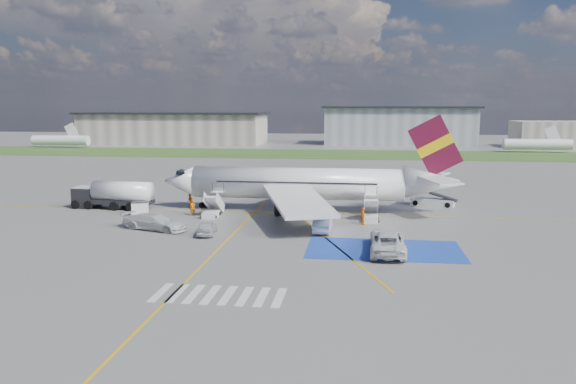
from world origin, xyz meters
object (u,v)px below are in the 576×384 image
object	(u,v)px
fuel_tanker	(114,197)
car_silver_a	(207,228)
airliner	(309,184)
gpu_cart	(140,209)
car_silver_b	(323,224)
belt_loader	(433,202)
van_white_a	(388,238)
van_white_b	(154,219)

from	to	relation	value
fuel_tanker	car_silver_a	size ratio (longest dim) A/B	2.50
airliner	fuel_tanker	size ratio (longest dim) A/B	3.51
fuel_tanker	gpu_cart	xyz separation A→B (m)	(5.03, -3.85, -0.74)
gpu_cart	car_silver_b	distance (m)	22.90
airliner	fuel_tanker	world-z (taller)	airliner
belt_loader	car_silver_b	distance (m)	21.66
airliner	belt_loader	xyz separation A→B (m)	(15.70, 5.65, -2.95)
car_silver_b	van_white_a	distance (m)	9.56
belt_loader	car_silver_b	bearing A→B (deg)	-110.71
airliner	belt_loader	bearing A→B (deg)	19.79
van_white_b	car_silver_b	bearing A→B (deg)	-67.48
van_white_a	van_white_b	distance (m)	24.63
car_silver_a	van_white_a	world-z (taller)	van_white_a
belt_loader	car_silver_a	size ratio (longest dim) A/B	1.45
gpu_cart	car_silver_b	world-z (taller)	car_silver_b
airliner	fuel_tanker	bearing A→B (deg)	-175.98
airliner	car_silver_b	size ratio (longest dim) A/B	7.40
gpu_cart	car_silver_a	xyz separation A→B (m)	(10.61, -8.73, -0.02)
airliner	van_white_b	world-z (taller)	airliner
belt_loader	van_white_a	distance (m)	25.26
car_silver_a	van_white_b	xyz separation A→B (m)	(-6.09, 1.51, 0.39)
belt_loader	fuel_tanker	bearing A→B (deg)	-152.62
fuel_tanker	van_white_b	size ratio (longest dim) A/B	1.85
fuel_tanker	airliner	bearing A→B (deg)	9.16
van_white_a	fuel_tanker	bearing A→B (deg)	-25.62
airliner	car_silver_a	bearing A→B (deg)	-122.37
fuel_tanker	car_silver_b	bearing A→B (deg)	-14.59
airliner	car_silver_a	xyz separation A→B (m)	(-9.08, -14.32, -2.68)
car_silver_a	van_white_b	distance (m)	6.28
gpu_cart	van_white_b	bearing A→B (deg)	-79.22
airliner	gpu_cart	world-z (taller)	airliner
car_silver_a	belt_loader	bearing A→B (deg)	-147.31
belt_loader	van_white_b	world-z (taller)	van_white_b
car_silver_b	belt_loader	bearing A→B (deg)	-127.12
car_silver_b	van_white_a	xyz separation A→B (m)	(6.32, -7.15, 0.43)
airliner	car_silver_b	distance (m)	12.01
belt_loader	car_silver_a	xyz separation A→B (m)	(-24.78, -19.97, 0.28)
gpu_cart	van_white_a	world-z (taller)	van_white_a
gpu_cart	car_silver_b	bearing A→B (deg)	-36.19
car_silver_a	van_white_a	distance (m)	18.36
airliner	car_silver_a	world-z (taller)	airliner
fuel_tanker	van_white_a	size ratio (longest dim) A/B	1.58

